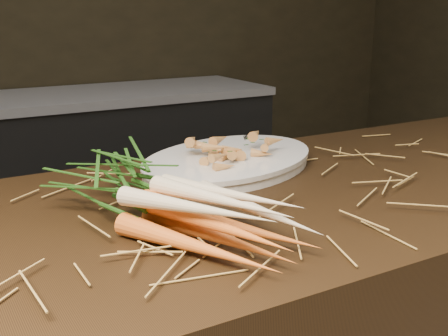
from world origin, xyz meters
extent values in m
cube|color=black|center=(0.30, 2.18, 0.40)|extent=(1.80, 0.60, 0.80)
cube|color=#99999E|center=(0.30, 2.18, 0.82)|extent=(1.82, 0.62, 0.04)
cone|color=#D05F21|center=(-0.17, 0.11, 0.92)|extent=(0.15, 0.27, 0.04)
cone|color=#D05F21|center=(-0.12, 0.13, 0.92)|extent=(0.13, 0.28, 0.04)
cone|color=#D05F21|center=(-0.08, 0.15, 0.92)|extent=(0.16, 0.27, 0.04)
cone|color=#D05F21|center=(-0.14, 0.11, 0.95)|extent=(0.12, 0.28, 0.04)
cone|color=beige|center=(-0.16, 0.13, 0.97)|extent=(0.15, 0.25, 0.04)
cone|color=beige|center=(-0.12, 0.13, 0.97)|extent=(0.11, 0.26, 0.04)
cone|color=beige|center=(-0.09, 0.15, 0.97)|extent=(0.12, 0.26, 0.05)
cone|color=beige|center=(-0.05, 0.14, 0.94)|extent=(0.08, 0.26, 0.03)
ellipsoid|color=#346820|center=(-0.21, 0.36, 0.95)|extent=(0.24, 0.29, 0.09)
cube|color=silver|center=(0.26, 0.53, 0.93)|extent=(0.09, 0.16, 0.00)
camera|label=1|loc=(-0.49, -0.53, 1.23)|focal=45.00mm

